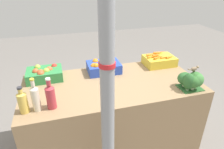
% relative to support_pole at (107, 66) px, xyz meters
% --- Properties ---
extents(ground_plane, '(10.00, 10.00, 0.00)m').
position_rel_support_pole_xyz_m(ground_plane, '(0.23, 0.70, -1.34)').
color(ground_plane, slate).
extents(market_table, '(1.83, 0.88, 0.81)m').
position_rel_support_pole_xyz_m(market_table, '(0.23, 0.70, -0.94)').
color(market_table, '#937551').
rests_on(market_table, ground_plane).
extents(support_pole, '(0.11, 0.11, 2.68)m').
position_rel_support_pole_xyz_m(support_pole, '(0.00, 0.00, 0.00)').
color(support_pole, gray).
rests_on(support_pole, ground_plane).
extents(apple_crate, '(0.37, 0.27, 0.14)m').
position_rel_support_pole_xyz_m(apple_crate, '(-0.44, 0.98, -0.47)').
color(apple_crate, '#2D8442').
rests_on(apple_crate, market_table).
extents(orange_crate, '(0.37, 0.27, 0.14)m').
position_rel_support_pole_xyz_m(orange_crate, '(0.21, 0.99, -0.47)').
color(orange_crate, '#2847B7').
rests_on(orange_crate, market_table).
extents(carrot_crate, '(0.37, 0.27, 0.15)m').
position_rel_support_pole_xyz_m(carrot_crate, '(0.92, 0.98, -0.47)').
color(carrot_crate, gold).
rests_on(carrot_crate, market_table).
extents(broccoli_pile, '(0.23, 0.22, 0.19)m').
position_rel_support_pole_xyz_m(broccoli_pile, '(0.94, 0.37, -0.43)').
color(broccoli_pile, '#2D602D').
rests_on(broccoli_pile, market_table).
extents(juice_bottle_golden, '(0.08, 0.08, 0.24)m').
position_rel_support_pole_xyz_m(juice_bottle_golden, '(-0.60, 0.43, -0.43)').
color(juice_bottle_golden, gold).
rests_on(juice_bottle_golden, market_table).
extents(juice_bottle_cloudy, '(0.07, 0.07, 0.30)m').
position_rel_support_pole_xyz_m(juice_bottle_cloudy, '(-0.50, 0.43, -0.41)').
color(juice_bottle_cloudy, beige).
rests_on(juice_bottle_cloudy, market_table).
extents(juice_bottle_ruby, '(0.08, 0.08, 0.28)m').
position_rel_support_pole_xyz_m(juice_bottle_ruby, '(-0.38, 0.43, -0.42)').
color(juice_bottle_ruby, '#B2333D').
rests_on(juice_bottle_ruby, market_table).
extents(sparrow_bird, '(0.14, 0.04, 0.05)m').
position_rel_support_pole_xyz_m(sparrow_bird, '(0.96, 0.39, -0.32)').
color(sparrow_bird, '#4C3D2D').
rests_on(sparrow_bird, broccoli_pile).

